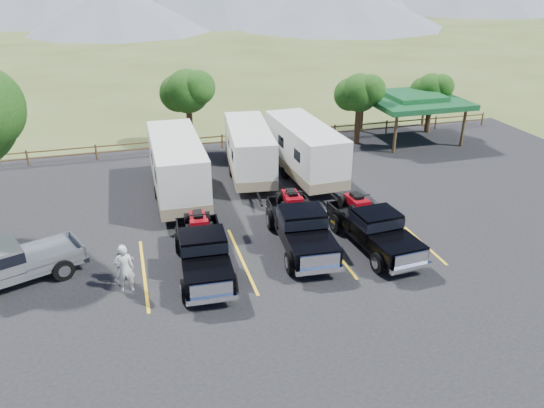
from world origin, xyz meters
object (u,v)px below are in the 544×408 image
object	(u,v)px
pickup_silver	(5,265)
rig_left	(203,249)
person_a	(124,269)
trailer_right	(305,151)
trailer_left	(177,168)
rig_right	(373,227)
trailer_center	(249,151)
person_b	(125,263)
pavilion	(413,100)
rig_center	(300,225)

from	to	relation	value
pickup_silver	rig_left	bearing A→B (deg)	61.30
pickup_silver	person_a	size ratio (longest dim) A/B	3.10
trailer_right	person_a	bearing A→B (deg)	-141.02
person_a	trailer_left	bearing A→B (deg)	-111.57
trailer_left	trailer_right	bearing A→B (deg)	8.14
rig_left	rig_right	bearing A→B (deg)	2.70
trailer_center	person_b	size ratio (longest dim) A/B	5.19
trailer_left	trailer_center	size ratio (longest dim) A/B	1.08
pavilion	person_a	xyz separation A→B (m)	(-19.68, -14.09, -1.77)
rig_center	pickup_silver	world-z (taller)	rig_center
rig_center	rig_left	bearing A→B (deg)	-164.67
person_b	rig_left	bearing A→B (deg)	-32.31
rig_left	trailer_left	bearing A→B (deg)	93.74
trailer_center	person_a	xyz separation A→B (m)	(-7.21, -10.07, -0.57)
rig_center	trailer_left	distance (m)	7.92
trailer_right	person_b	world-z (taller)	trailer_right
trailer_right	person_b	size ratio (longest dim) A/B	5.46
person_b	rig_right	bearing A→B (deg)	-33.70
rig_right	person_a	world-z (taller)	person_a
trailer_left	trailer_right	world-z (taller)	trailer_left
rig_center	trailer_center	size ratio (longest dim) A/B	0.73
rig_center	trailer_left	world-z (taller)	trailer_left
trailer_right	rig_left	bearing A→B (deg)	-133.32
rig_left	rig_center	bearing A→B (deg)	14.15
rig_center	rig_right	xyz separation A→B (m)	(3.00, -0.90, -0.05)
rig_left	person_a	bearing A→B (deg)	-163.29
rig_left	rig_right	distance (m)	7.38
rig_center	trailer_right	distance (m)	7.99
trailer_left	trailer_center	world-z (taller)	trailer_left
pavilion	rig_left	size ratio (longest dim) A/B	1.05
rig_left	trailer_left	xyz separation A→B (m)	(-0.09, 7.36, 0.75)
pavilion	trailer_left	xyz separation A→B (m)	(-16.74, -5.99, -1.06)
rig_left	trailer_left	world-z (taller)	trailer_left
rig_left	person_b	world-z (taller)	rig_left
pavilion	rig_right	size ratio (longest dim) A/B	1.05
pickup_silver	person_a	xyz separation A→B (m)	(4.35, -1.67, 0.07)
person_b	trailer_left	bearing A→B (deg)	34.61
pavilion	person_b	xyz separation A→B (m)	(-19.67, -13.44, -1.93)
trailer_left	trailer_center	xyz separation A→B (m)	(4.26, 1.97, -0.14)
rig_left	person_b	distance (m)	3.02
rig_center	rig_right	size ratio (longest dim) A/B	1.05
rig_right	person_b	bearing A→B (deg)	175.57
pavilion	trailer_left	size ratio (longest dim) A/B	0.67
trailer_center	person_a	distance (m)	12.40
rig_left	trailer_center	xyz separation A→B (m)	(4.18, 9.33, 0.61)
pavilion	person_b	bearing A→B (deg)	-145.66
pavilion	person_a	bearing A→B (deg)	-144.40
pavilion	rig_center	size ratio (longest dim) A/B	1.00
rig_right	person_a	bearing A→B (deg)	179.15
trailer_left	pickup_silver	world-z (taller)	trailer_left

